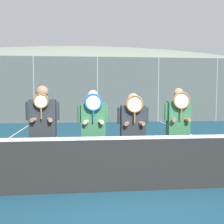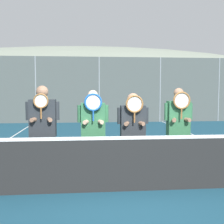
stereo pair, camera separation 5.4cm
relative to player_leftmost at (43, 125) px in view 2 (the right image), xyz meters
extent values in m
plane|color=navy|center=(1.49, -0.60, -1.10)|extent=(120.00, 120.00, 0.00)
ellipsoid|color=gray|center=(1.49, 54.03, -1.10)|extent=(101.91, 56.62, 19.82)
cube|color=tan|center=(-0.01, 18.14, 0.71)|extent=(21.46, 5.00, 3.61)
cube|color=brown|center=(-0.01, 18.14, 2.70)|extent=(21.96, 5.50, 0.36)
cylinder|color=gray|center=(-1.82, 9.70, 0.65)|extent=(0.06, 0.06, 3.49)
cylinder|color=gray|center=(1.49, 9.70, 0.65)|extent=(0.06, 0.06, 3.49)
cylinder|color=gray|center=(4.81, 9.70, 0.65)|extent=(0.06, 0.06, 3.49)
cylinder|color=gray|center=(8.13, 9.70, 0.65)|extent=(0.06, 0.06, 3.49)
cube|color=#4C5451|center=(1.49, 9.70, 0.65)|extent=(19.90, 0.02, 3.49)
cube|color=black|center=(1.49, -0.60, -0.64)|extent=(9.09, 0.02, 0.91)
cube|color=white|center=(1.49, -0.60, -0.16)|extent=(9.09, 0.03, 0.06)
cylinder|color=white|center=(-0.13, 0.01, -0.66)|extent=(0.13, 0.13, 0.88)
cylinder|color=white|center=(0.13, 0.01, -0.66)|extent=(0.13, 0.13, 0.88)
cube|color=#282D33|center=(0.00, 0.01, 0.13)|extent=(0.48, 0.22, 0.69)
sphere|color=#997056|center=(0.00, 0.01, 0.62)|extent=(0.23, 0.23, 0.23)
cylinder|color=#282D33|center=(-0.27, 0.01, 0.27)|extent=(0.08, 0.08, 0.34)
cylinder|color=#282D33|center=(0.27, 0.01, 0.27)|extent=(0.08, 0.08, 0.34)
cylinder|color=#997056|center=(-0.12, -0.08, 0.11)|extent=(0.16, 0.27, 0.08)
cylinder|color=#997056|center=(0.12, -0.08, 0.11)|extent=(0.16, 0.27, 0.08)
cylinder|color=#936033|center=(0.00, -0.17, 0.23)|extent=(0.03, 0.03, 0.20)
torus|color=#936033|center=(0.00, -0.17, 0.46)|extent=(0.27, 0.03, 0.27)
cylinder|color=silver|center=(0.00, -0.17, 0.46)|extent=(0.22, 0.00, 0.22)
cylinder|color=#232838|center=(0.81, 0.04, -0.68)|extent=(0.13, 0.13, 0.84)
cylinder|color=#232838|center=(1.06, 0.04, -0.68)|extent=(0.13, 0.13, 0.84)
cube|color=#337047|center=(0.94, 0.04, 0.07)|extent=(0.46, 0.22, 0.66)
sphere|color=#DBB293|center=(0.94, 0.04, 0.55)|extent=(0.19, 0.19, 0.19)
cylinder|color=#337047|center=(0.68, 0.04, 0.20)|extent=(0.08, 0.08, 0.32)
cylinder|color=#337047|center=(1.19, 0.04, 0.20)|extent=(0.08, 0.08, 0.32)
cylinder|color=#DBB293|center=(0.82, -0.05, 0.06)|extent=(0.16, 0.27, 0.08)
cylinder|color=#DBB293|center=(1.05, -0.05, 0.06)|extent=(0.16, 0.27, 0.08)
cylinder|color=#1E5BAD|center=(0.94, -0.14, 0.18)|extent=(0.03, 0.03, 0.20)
torus|color=#1E5BAD|center=(0.94, -0.14, 0.43)|extent=(0.33, 0.04, 0.33)
cylinder|color=silver|center=(0.94, -0.14, 0.43)|extent=(0.27, 0.00, 0.27)
cylinder|color=#56565B|center=(1.57, 0.03, -0.69)|extent=(0.13, 0.13, 0.81)
cylinder|color=#56565B|center=(1.83, 0.03, -0.69)|extent=(0.13, 0.13, 0.81)
cube|color=#282D33|center=(1.70, 0.03, 0.03)|extent=(0.47, 0.22, 0.64)
sphere|color=#997056|center=(1.70, 0.03, 0.48)|extent=(0.23, 0.23, 0.23)
cylinder|color=#282D33|center=(1.44, 0.03, 0.16)|extent=(0.08, 0.08, 0.31)
cylinder|color=#282D33|center=(1.96, 0.03, 0.16)|extent=(0.08, 0.08, 0.31)
cylinder|color=#997056|center=(1.59, -0.06, 0.02)|extent=(0.16, 0.27, 0.08)
cylinder|color=#997056|center=(1.82, -0.06, 0.02)|extent=(0.16, 0.27, 0.08)
cylinder|color=#936033|center=(1.70, -0.15, 0.14)|extent=(0.03, 0.03, 0.20)
torus|color=#936033|center=(1.70, -0.15, 0.39)|extent=(0.33, 0.04, 0.33)
cylinder|color=silver|center=(1.70, -0.15, 0.39)|extent=(0.27, 0.00, 0.27)
cylinder|color=#232838|center=(2.48, 0.01, -0.67)|extent=(0.13, 0.13, 0.86)
cylinder|color=#232838|center=(2.71, 0.01, -0.67)|extent=(0.13, 0.13, 0.86)
cube|color=#337047|center=(2.59, 0.01, 0.10)|extent=(0.42, 0.22, 0.68)
sphere|color=#997056|center=(2.59, 0.01, 0.59)|extent=(0.19, 0.19, 0.19)
cylinder|color=#337047|center=(2.36, 0.01, 0.23)|extent=(0.08, 0.08, 0.33)
cylinder|color=#337047|center=(2.83, 0.01, 0.23)|extent=(0.08, 0.08, 0.33)
cylinder|color=#997056|center=(2.49, -0.08, 0.09)|extent=(0.16, 0.27, 0.08)
cylinder|color=#997056|center=(2.70, -0.08, 0.09)|extent=(0.16, 0.27, 0.08)
cylinder|color=#936033|center=(2.59, -0.17, 0.21)|extent=(0.03, 0.03, 0.20)
torus|color=#936033|center=(2.59, -0.17, 0.46)|extent=(0.33, 0.04, 0.33)
cylinder|color=silver|center=(2.59, -0.17, 0.46)|extent=(0.28, 0.00, 0.28)
cube|color=navy|center=(-4.19, 12.29, -0.36)|extent=(4.68, 1.83, 0.87)
cube|color=#2D3842|center=(-4.19, 12.29, 0.43)|extent=(2.58, 1.68, 0.71)
cylinder|color=black|center=(-2.66, 11.35, -0.80)|extent=(0.60, 0.16, 0.60)
cylinder|color=black|center=(-2.66, 13.22, -0.80)|extent=(0.60, 0.16, 0.60)
cube|color=silver|center=(0.74, 12.59, -0.36)|extent=(4.34, 1.77, 0.86)
cube|color=#2D3842|center=(0.74, 12.59, 0.42)|extent=(2.39, 1.63, 0.71)
cylinder|color=black|center=(2.15, 11.69, -0.80)|extent=(0.60, 0.16, 0.60)
cylinder|color=black|center=(2.15, 13.50, -0.80)|extent=(0.60, 0.16, 0.60)
cylinder|color=black|center=(-0.67, 11.69, -0.80)|extent=(0.60, 0.16, 0.60)
cylinder|color=black|center=(-0.67, 13.50, -0.80)|extent=(0.60, 0.16, 0.60)
cube|color=#B2B7BC|center=(5.70, 12.50, -0.41)|extent=(4.77, 1.84, 0.76)
cube|color=#2D3842|center=(5.70, 12.50, 0.28)|extent=(2.62, 1.69, 0.62)
cylinder|color=black|center=(7.25, 11.57, -0.80)|extent=(0.60, 0.16, 0.60)
cylinder|color=black|center=(7.25, 13.44, -0.80)|extent=(0.60, 0.16, 0.60)
cylinder|color=black|center=(4.15, 11.57, -0.80)|extent=(0.60, 0.16, 0.60)
cylinder|color=black|center=(4.15, 13.44, -0.80)|extent=(0.60, 0.16, 0.60)
camera|label=1|loc=(0.76, -5.28, 0.66)|focal=45.00mm
camera|label=2|loc=(0.81, -5.29, 0.66)|focal=45.00mm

